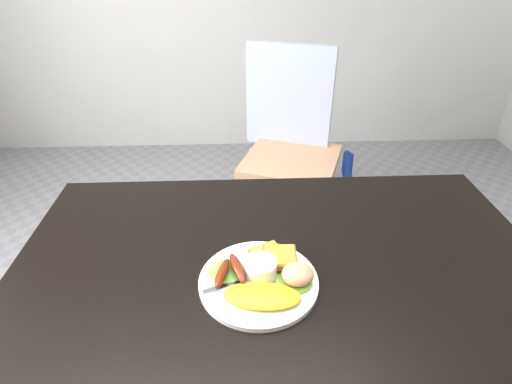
# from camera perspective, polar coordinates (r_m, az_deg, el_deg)

# --- Properties ---
(dining_table) EXTENTS (1.20, 0.80, 0.04)m
(dining_table) POSITION_cam_1_polar(r_m,az_deg,el_deg) (0.90, 3.71, -12.22)
(dining_table) COLOR black
(dining_table) RESTS_ON ground
(dining_chair) EXTENTS (0.55, 0.55, 0.05)m
(dining_chair) POSITION_cam_1_polar(r_m,az_deg,el_deg) (1.95, 5.04, 4.31)
(dining_chair) COLOR tan
(dining_chair) RESTS_ON ground
(person) EXTENTS (0.54, 0.38, 1.44)m
(person) POSITION_cam_1_polar(r_m,az_deg,el_deg) (1.69, 14.46, 9.10)
(person) COLOR navy
(person) RESTS_ON ground
(plate) EXTENTS (0.25, 0.25, 0.01)m
(plate) POSITION_cam_1_polar(r_m,az_deg,el_deg) (0.85, 0.36, -12.68)
(plate) COLOR white
(plate) RESTS_ON dining_table
(lettuce_left) EXTENTS (0.09, 0.09, 0.01)m
(lettuce_left) POSITION_cam_1_polar(r_m,az_deg,el_deg) (0.86, -4.23, -11.17)
(lettuce_left) COLOR #378C2B
(lettuce_left) RESTS_ON plate
(lettuce_right) EXTENTS (0.10, 0.09, 0.01)m
(lettuce_right) POSITION_cam_1_polar(r_m,az_deg,el_deg) (0.84, 5.39, -12.54)
(lettuce_right) COLOR olive
(lettuce_right) RESTS_ON plate
(omelette) EXTENTS (0.16, 0.09, 0.02)m
(omelette) POSITION_cam_1_polar(r_m,az_deg,el_deg) (0.80, 0.89, -14.61)
(omelette) COLOR yellow
(omelette) RESTS_ON plate
(sausage_a) EXTENTS (0.04, 0.09, 0.02)m
(sausage_a) POSITION_cam_1_polar(r_m,az_deg,el_deg) (0.84, -4.85, -11.46)
(sausage_a) COLOR #6A290A
(sausage_a) RESTS_ON lettuce_left
(sausage_b) EXTENTS (0.05, 0.09, 0.02)m
(sausage_b) POSITION_cam_1_polar(r_m,az_deg,el_deg) (0.85, -2.69, -10.77)
(sausage_b) COLOR #5D2610
(sausage_b) RESTS_ON lettuce_left
(ramekin) EXTENTS (0.08, 0.08, 0.04)m
(ramekin) POSITION_cam_1_polar(r_m,az_deg,el_deg) (0.85, 0.66, -10.93)
(ramekin) COLOR white
(ramekin) RESTS_ON plate
(toast_a) EXTENTS (0.09, 0.09, 0.01)m
(toast_a) POSITION_cam_1_polar(r_m,az_deg,el_deg) (0.90, 1.76, -9.01)
(toast_a) COLOR #8D601F
(toast_a) RESTS_ON plate
(toast_b) EXTENTS (0.07, 0.07, 0.01)m
(toast_b) POSITION_cam_1_polar(r_m,az_deg,el_deg) (0.87, 3.42, -9.30)
(toast_b) COLOR olive
(toast_b) RESTS_ON toast_a
(potato_salad) EXTENTS (0.08, 0.07, 0.04)m
(potato_salad) POSITION_cam_1_polar(r_m,az_deg,el_deg) (0.83, 5.95, -11.61)
(potato_salad) COLOR beige
(potato_salad) RESTS_ON lettuce_right
(fork) EXTENTS (0.14, 0.06, 0.00)m
(fork) POSITION_cam_1_polar(r_m,az_deg,el_deg) (0.84, -2.71, -12.72)
(fork) COLOR #ADAFB7
(fork) RESTS_ON plate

